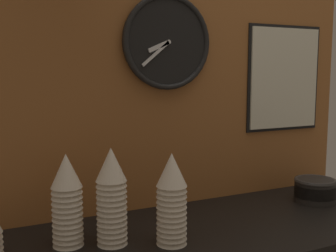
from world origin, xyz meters
The scene contains 8 objects.
ground_plane centered at (0.00, 0.00, -0.02)m, with size 1.60×0.56×0.04m, color black.
wall_tiled_back centered at (0.00, 0.27, 0.53)m, with size 1.60×0.03×1.05m.
cup_stack_center centered at (-0.12, -0.07, 0.13)m, with size 0.09×0.09×0.26m.
cup_stack_center_left centered at (-0.28, 0.00, 0.14)m, with size 0.09×0.09×0.28m.
cup_stack_left centered at (-0.39, 0.04, 0.13)m, with size 0.09×0.09×0.26m.
bowl_stack_far_right centered at (0.54, 0.05, 0.05)m, with size 0.16×0.16×0.09m.
wall_clock centered at (0.01, 0.23, 0.59)m, with size 0.33×0.03×0.33m.
menu_board centered at (0.54, 0.24, 0.46)m, with size 0.36×0.01×0.43m.
Camera 1 is at (-0.63, -1.11, 0.49)m, focal length 45.00 mm.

